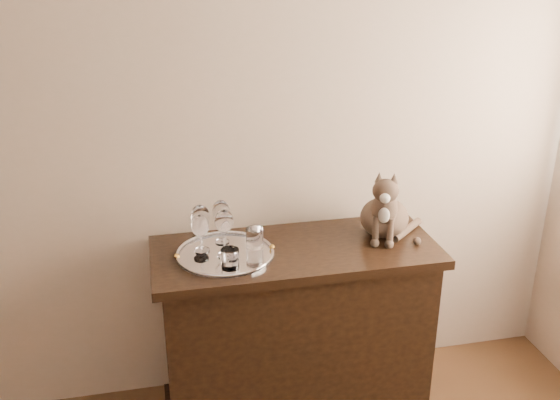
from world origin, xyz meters
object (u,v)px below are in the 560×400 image
(tray, at_px, (225,255))
(wine_glass_b, at_px, (221,222))
(wine_glass_d, at_px, (224,233))
(tumbler_c, at_px, (254,238))
(wine_glass_c, at_px, (200,237))
(sideboard, at_px, (295,334))
(tumbler_b, at_px, (230,259))
(wine_glass_a, at_px, (201,228))
(cat, at_px, (385,200))

(tray, bearing_deg, wine_glass_b, 89.13)
(wine_glass_d, height_order, tumbler_c, wine_glass_d)
(wine_glass_c, height_order, tumbler_c, wine_glass_c)
(sideboard, relative_size, tumbler_b, 14.82)
(wine_glass_a, bearing_deg, sideboard, -6.10)
(tumbler_b, relative_size, cat, 0.25)
(tumbler_b, height_order, cat, cat)
(wine_glass_d, bearing_deg, tumbler_b, -86.85)
(tumbler_b, bearing_deg, sideboard, 23.91)
(tray, distance_m, wine_glass_a, 0.15)
(wine_glass_a, height_order, cat, cat)
(tumbler_b, distance_m, cat, 0.73)
(tray, relative_size, wine_glass_c, 2.09)
(wine_glass_a, distance_m, tumbler_b, 0.20)
(tumbler_b, bearing_deg, tray, 91.64)
(tray, bearing_deg, wine_glass_d, -98.23)
(wine_glass_a, height_order, wine_glass_d, same)
(wine_glass_b, bearing_deg, tray, -90.87)
(wine_glass_c, height_order, wine_glass_d, wine_glass_d)
(sideboard, relative_size, tumbler_c, 14.46)
(wine_glass_b, relative_size, cat, 0.59)
(sideboard, relative_size, cat, 3.71)
(wine_glass_c, bearing_deg, sideboard, 3.97)
(tray, relative_size, wine_glass_d, 1.98)
(wine_glass_a, relative_size, wine_glass_d, 1.00)
(wine_glass_a, bearing_deg, wine_glass_d, -36.69)
(wine_glass_a, bearing_deg, tumbler_c, -3.05)
(tray, relative_size, wine_glass_a, 1.97)
(sideboard, height_order, wine_glass_a, wine_glass_a)
(sideboard, xyz_separation_m, tray, (-0.30, -0.01, 0.43))
(wine_glass_b, distance_m, tumbler_c, 0.16)
(wine_glass_d, xyz_separation_m, tumbler_c, (0.13, 0.05, -0.06))
(tray, bearing_deg, cat, 4.63)
(wine_glass_a, distance_m, tumbler_c, 0.23)
(tray, xyz_separation_m, tumbler_b, (0.00, -0.12, 0.04))
(sideboard, xyz_separation_m, tumbler_b, (-0.29, -0.13, 0.47))
(tumbler_c, relative_size, cat, 0.26)
(wine_glass_b, xyz_separation_m, tumbler_b, (0.00, -0.23, -0.05))
(wine_glass_c, distance_m, tumbler_b, 0.16)
(wine_glass_b, bearing_deg, wine_glass_d, -91.81)
(wine_glass_c, relative_size, cat, 0.59)
(wine_glass_a, relative_size, tumbler_b, 2.51)
(wine_glass_b, distance_m, cat, 0.71)
(tumbler_c, xyz_separation_m, cat, (0.58, 0.02, 0.11))
(sideboard, xyz_separation_m, wine_glass_d, (-0.30, -0.02, 0.53))
(wine_glass_a, xyz_separation_m, tumbler_c, (0.22, -0.01, -0.06))
(wine_glass_c, bearing_deg, wine_glass_d, 2.19)
(tray, bearing_deg, wine_glass_c, -168.69)
(wine_glass_d, height_order, cat, cat)
(wine_glass_a, distance_m, wine_glass_b, 0.11)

